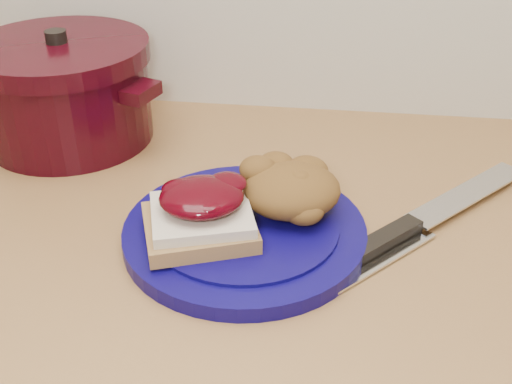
# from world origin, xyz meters

# --- Properties ---
(plate) EXTENTS (0.32, 0.32, 0.02)m
(plate) POSITION_xyz_m (0.03, 1.45, 0.91)
(plate) COLOR #0A054A
(plate) RESTS_ON wood_countertop
(sandwich) EXTENTS (0.14, 0.13, 0.06)m
(sandwich) POSITION_xyz_m (-0.01, 1.42, 0.95)
(sandwich) COLOR olive
(sandwich) RESTS_ON plate
(stuffing_mound) EXTENTS (0.13, 0.12, 0.05)m
(stuffing_mound) POSITION_xyz_m (0.08, 1.48, 0.95)
(stuffing_mound) COLOR brown
(stuffing_mound) RESTS_ON plate
(chef_knife) EXTENTS (0.24, 0.25, 0.02)m
(chef_knife) POSITION_xyz_m (0.21, 1.47, 0.91)
(chef_knife) COLOR black
(chef_knife) RESTS_ON wood_countertop
(butter_knife) EXTENTS (0.12, 0.13, 0.00)m
(butter_knife) POSITION_xyz_m (0.18, 1.42, 0.90)
(butter_knife) COLOR silver
(butter_knife) RESTS_ON wood_countertop
(dutch_oven) EXTENTS (0.31, 0.31, 0.16)m
(dutch_oven) POSITION_xyz_m (-0.25, 1.66, 0.97)
(dutch_oven) COLOR black
(dutch_oven) RESTS_ON wood_countertop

